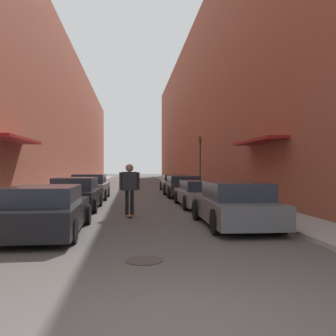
{
  "coord_description": "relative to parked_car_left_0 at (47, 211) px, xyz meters",
  "views": [
    {
      "loc": [
        -0.43,
        -3.97,
        1.73
      ],
      "look_at": [
        0.96,
        9.96,
        1.72
      ],
      "focal_mm": 40.0,
      "sensor_mm": 36.0,
      "label": 1
    }
  ],
  "objects": [
    {
      "name": "ground",
      "position": [
        2.63,
        21.23,
        -0.61
      ],
      "size": [
        150.38,
        150.38,
        0.0
      ],
      "primitive_type": "plane",
      "color": "#4C4947"
    },
    {
      "name": "curb_strip_left",
      "position": [
        -2.04,
        28.07,
        -0.55
      ],
      "size": [
        1.8,
        68.36,
        0.12
      ],
      "color": "gray",
      "rests_on": "ground"
    },
    {
      "name": "curb_strip_right",
      "position": [
        7.29,
        28.07,
        -0.55
      ],
      "size": [
        1.8,
        68.36,
        0.12
      ],
      "color": "gray",
      "rests_on": "ground"
    },
    {
      "name": "building_row_left",
      "position": [
        -4.94,
        28.06,
        5.66
      ],
      "size": [
        4.9,
        68.36,
        12.55
      ],
      "color": "brown",
      "rests_on": "ground"
    },
    {
      "name": "building_row_right",
      "position": [
        10.19,
        28.06,
        7.22
      ],
      "size": [
        4.9,
        68.36,
        15.66
      ],
      "color": "brown",
      "rests_on": "ground"
    },
    {
      "name": "parked_car_left_0",
      "position": [
        0.0,
        0.0,
        0.0
      ],
      "size": [
        1.93,
        4.77,
        1.26
      ],
      "color": "black",
      "rests_on": "ground"
    },
    {
      "name": "parked_car_left_1",
      "position": [
        -0.04,
        5.6,
        0.02
      ],
      "size": [
        1.91,
        4.23,
        1.34
      ],
      "color": "black",
      "rests_on": "ground"
    },
    {
      "name": "parked_car_left_2",
      "position": [
        -0.06,
        11.06,
        0.05
      ],
      "size": [
        2.0,
        4.31,
        1.38
      ],
      "color": "gray",
      "rests_on": "ground"
    },
    {
      "name": "parked_car_right_0",
      "position": [
        5.26,
        0.73,
        0.03
      ],
      "size": [
        1.96,
        4.62,
        1.31
      ],
      "color": "#515459",
      "rests_on": "ground"
    },
    {
      "name": "parked_car_right_1",
      "position": [
        5.26,
        6.39,
        -0.05
      ],
      "size": [
        1.86,
        4.73,
        1.16
      ],
      "color": "gray",
      "rests_on": "ground"
    },
    {
      "name": "parked_car_right_2",
      "position": [
        5.31,
        12.16,
        0.01
      ],
      "size": [
        2.09,
        4.66,
        1.26
      ],
      "color": "#232326",
      "rests_on": "ground"
    },
    {
      "name": "parked_car_right_3",
      "position": [
        5.45,
        17.77,
        -0.01
      ],
      "size": [
        1.94,
        4.54,
        1.22
      ],
      "color": "#B7B7BC",
      "rests_on": "ground"
    },
    {
      "name": "skateboarder",
      "position": [
        2.15,
        3.19,
        0.54
      ],
      "size": [
        0.72,
        0.78,
        1.87
      ],
      "color": "brown",
      "rests_on": "ground"
    },
    {
      "name": "manhole_cover",
      "position": [
        2.44,
        -3.13,
        -0.6
      ],
      "size": [
        0.7,
        0.7,
        0.02
      ],
      "color": "#332D28",
      "rests_on": "ground"
    },
    {
      "name": "traffic_light",
      "position": [
        6.84,
        14.72,
        1.79
      ],
      "size": [
        0.16,
        0.22,
        3.71
      ],
      "color": "#2D2D2D",
      "rests_on": "curb_strip_right"
    }
  ]
}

